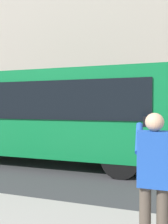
{
  "coord_description": "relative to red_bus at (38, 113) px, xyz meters",
  "views": [
    {
      "loc": [
        -0.13,
        7.15,
        1.93
      ],
      "look_at": [
        1.88,
        0.09,
        1.73
      ],
      "focal_mm": 33.98,
      "sensor_mm": 36.0,
      "label": 1
    }
  ],
  "objects": [
    {
      "name": "pedestrian_photographer",
      "position": [
        -3.76,
        4.08,
        -0.54
      ],
      "size": [
        0.53,
        0.52,
        1.7
      ],
      "color": "#4C4238",
      "rests_on": "sidewalk_curb"
    },
    {
      "name": "building_facade_far",
      "position": [
        -3.52,
        -7.2,
        4.3
      ],
      "size": [
        28.0,
        1.55,
        12.0
      ],
      "color": "#A89E8E",
      "rests_on": "ground_plane"
    },
    {
      "name": "ground_plane",
      "position": [
        -3.51,
        -0.4,
        -1.68
      ],
      "size": [
        60.0,
        60.0,
        0.0
      ],
      "primitive_type": "plane",
      "color": "#38383A"
    },
    {
      "name": "red_bus",
      "position": [
        0.0,
        0.0,
        0.0
      ],
      "size": [
        9.05,
        2.54,
        3.08
      ],
      "color": "#0F7238",
      "rests_on": "ground_plane"
    }
  ]
}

